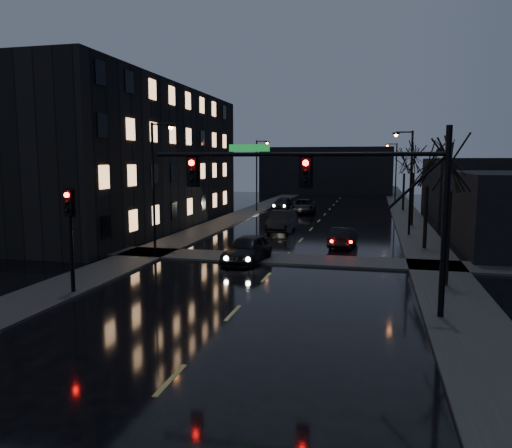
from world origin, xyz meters
The scene contains 22 objects.
ground centered at (0.00, 0.00, 0.00)m, with size 160.00×160.00×0.00m, color black.
sidewalk_left centered at (-8.50, 35.00, 0.06)m, with size 3.00×140.00×0.12m, color #2D2D2B.
sidewalk_right centered at (8.50, 35.00, 0.06)m, with size 3.00×140.00×0.12m, color #2D2D2B.
sidewalk_cross centered at (0.00, 18.50, 0.06)m, with size 40.00×3.00×0.12m, color #2D2D2B.
apartment_block centered at (-16.50, 30.00, 6.00)m, with size 12.00×30.00×12.00m, color black.
commercial_right_far centered at (17.00, 48.00, 3.00)m, with size 12.00×18.00×6.00m, color black.
far_block centered at (-3.00, 78.00, 4.00)m, with size 22.00×10.00×8.00m, color black.
signal_mast centered at (3.85, 9.00, 4.87)m, with size 11.11×0.41×7.00m.
signal_pole_left centered at (-7.50, 8.99, 3.01)m, with size 0.35×0.41×4.53m.
tree_near centered at (8.40, 14.00, 6.22)m, with size 3.52×3.52×8.08m.
tree_mid_a centered at (8.40, 24.00, 5.83)m, with size 3.30×3.30×7.58m.
tree_mid_b centered at (8.40, 36.00, 6.61)m, with size 3.74×3.74×8.59m.
tree_far centered at (8.40, 50.00, 6.06)m, with size 3.43×3.43×7.88m.
streetlight_l_near centered at (-7.58, 18.00, 4.77)m, with size 1.53×0.28×8.00m.
streetlight_l_far centered at (-7.58, 45.00, 4.77)m, with size 1.53×0.28×8.00m.
streetlight_r_mid centered at (7.58, 30.00, 4.77)m, with size 1.53×0.28×8.00m.
streetlight_r_far centered at (7.58, 58.00, 4.77)m, with size 1.53×0.28×8.00m.
oncoming_car_a centered at (-1.80, 17.27, 0.79)m, with size 1.87×4.65×1.59m, color black.
oncoming_car_b centered at (-2.17, 30.12, 0.84)m, with size 1.78×5.11×1.68m, color black.
oncoming_car_c centered at (-2.42, 44.53, 0.78)m, with size 2.60×5.65×1.57m, color black.
oncoming_car_d centered at (-5.40, 48.10, 0.67)m, with size 1.87×4.59×1.33m, color black.
lead_car centered at (3.18, 23.85, 0.67)m, with size 1.41×4.05×1.33m, color black.
Camera 1 is at (5.11, -9.72, 5.77)m, focal length 35.00 mm.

